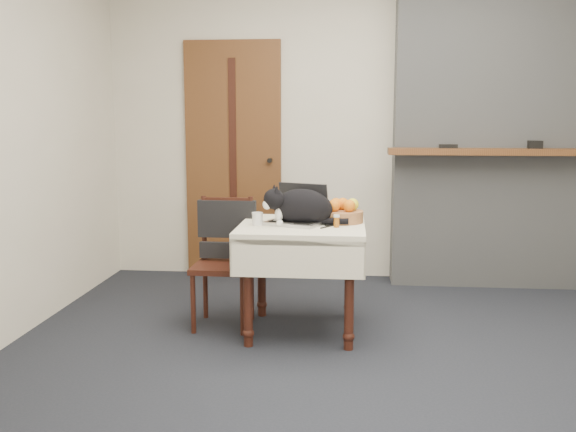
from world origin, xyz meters
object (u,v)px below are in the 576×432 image
object	(u,v)px
chair	(225,243)
door	(233,160)
cat	(303,207)
cream_jar	(257,219)
fruit_basket	(343,213)
side_table	(302,242)
pill_bottle	(337,221)
laptop	(298,214)

from	to	relation	value
chair	door	bearing A→B (deg)	99.04
cat	cream_jar	size ratio (longest dim) A/B	6.88
fruit_basket	side_table	bearing A→B (deg)	-158.46
cat	chair	world-z (taller)	cat
door	fruit_basket	distance (m)	1.69
door	fruit_basket	xyz separation A→B (m)	(0.95, -1.38, -0.24)
side_table	cat	xyz separation A→B (m)	(0.01, -0.02, 0.22)
door	chair	distance (m)	1.43
cream_jar	fruit_basket	xyz separation A→B (m)	(0.53, 0.16, 0.02)
side_table	pill_bottle	world-z (taller)	pill_bottle
fruit_basket	laptop	bearing A→B (deg)	-165.45
side_table	laptop	bearing A→B (deg)	136.54
pill_bottle	chair	size ratio (longest dim) A/B	0.09
fruit_basket	chair	bearing A→B (deg)	176.95
door	side_table	xyz separation A→B (m)	(0.70, -1.48, -0.41)
laptop	fruit_basket	xyz separation A→B (m)	(0.28, 0.07, -0.00)
door	cat	xyz separation A→B (m)	(0.71, -1.49, -0.19)
door	chair	bearing A→B (deg)	-82.25
laptop	cat	bearing A→B (deg)	-29.39
side_table	pill_bottle	xyz separation A→B (m)	(0.22, -0.10, 0.15)
laptop	pill_bottle	bearing A→B (deg)	-5.75
door	fruit_basket	size ratio (longest dim) A/B	7.55
side_table	door	bearing A→B (deg)	115.40
side_table	chair	bearing A→B (deg)	164.92
side_table	cream_jar	size ratio (longest dim) A/B	9.92
laptop	chair	bearing A→B (deg)	-171.13
laptop	chair	xyz separation A→B (m)	(-0.49, 0.11, -0.22)
pill_bottle	fruit_basket	world-z (taller)	fruit_basket
door	cream_jar	size ratio (longest dim) A/B	25.44
chair	pill_bottle	bearing A→B (deg)	-16.87
cat	pill_bottle	world-z (taller)	cat
door	laptop	size ratio (longest dim) A/B	4.79
laptop	chair	distance (m)	0.55
fruit_basket	chair	size ratio (longest dim) A/B	0.31
side_table	laptop	xyz separation A→B (m)	(-0.03, 0.03, 0.17)
laptop	pill_bottle	xyz separation A→B (m)	(0.24, -0.13, -0.02)
fruit_basket	cat	bearing A→B (deg)	-154.77
cat	chair	distance (m)	0.61
cream_jar	cat	bearing A→B (deg)	8.67
pill_bottle	chair	xyz separation A→B (m)	(-0.74, 0.24, -0.20)
cat	chair	xyz separation A→B (m)	(-0.53, 0.16, -0.27)
cat	chair	bearing A→B (deg)	144.89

